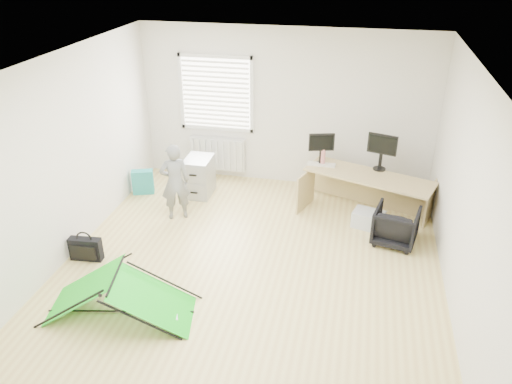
% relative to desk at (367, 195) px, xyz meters
% --- Properties ---
extents(ground, '(5.50, 5.50, 0.00)m').
position_rel_desk_xyz_m(ground, '(-1.47, -1.84, -0.33)').
color(ground, '#D6BE72').
rests_on(ground, ground).
extents(back_wall, '(5.00, 0.02, 2.70)m').
position_rel_desk_xyz_m(back_wall, '(-1.47, 0.91, 1.02)').
color(back_wall, silver).
rests_on(back_wall, ground).
extents(window, '(1.20, 0.06, 1.20)m').
position_rel_desk_xyz_m(window, '(-2.67, 0.87, 1.22)').
color(window, silver).
rests_on(window, back_wall).
extents(radiator, '(1.00, 0.12, 0.60)m').
position_rel_desk_xyz_m(radiator, '(-2.67, 0.83, 0.12)').
color(radiator, silver).
rests_on(radiator, back_wall).
extents(desk, '(2.06, 1.24, 0.67)m').
position_rel_desk_xyz_m(desk, '(0.00, 0.00, 0.00)').
color(desk, tan).
rests_on(desk, ground).
extents(filing_cabinet, '(0.43, 0.57, 0.66)m').
position_rel_desk_xyz_m(filing_cabinet, '(-2.79, 0.09, -0.00)').
color(filing_cabinet, '#9A9E9F').
rests_on(filing_cabinet, ground).
extents(monitor_left, '(0.41, 0.19, 0.39)m').
position_rel_desk_xyz_m(monitor_left, '(-0.78, 0.27, 0.53)').
color(monitor_left, black).
rests_on(monitor_left, desk).
extents(monitor_right, '(0.46, 0.22, 0.43)m').
position_rel_desk_xyz_m(monitor_right, '(0.15, 0.26, 0.55)').
color(monitor_right, black).
rests_on(monitor_right, desk).
extents(keyboard, '(0.45, 0.16, 0.02)m').
position_rel_desk_xyz_m(keyboard, '(-0.76, 0.24, 0.34)').
color(keyboard, beige).
rests_on(keyboard, desk).
extents(thermos, '(0.10, 0.10, 0.28)m').
position_rel_desk_xyz_m(thermos, '(-0.74, 0.27, 0.47)').
color(thermos, '#CF7574').
rests_on(thermos, desk).
extents(office_chair, '(0.70, 0.72, 0.55)m').
position_rel_desk_xyz_m(office_chair, '(0.42, -0.77, -0.06)').
color(office_chair, black).
rests_on(office_chair, ground).
extents(person, '(0.53, 0.47, 1.23)m').
position_rel_desk_xyz_m(person, '(-2.89, -0.75, 0.28)').
color(person, slate).
rests_on(person, ground).
extents(kite, '(1.84, 1.09, 0.54)m').
position_rel_desk_xyz_m(kite, '(-2.76, -3.01, -0.07)').
color(kite, '#12C218').
rests_on(kite, ground).
extents(storage_crate, '(0.52, 0.43, 0.25)m').
position_rel_desk_xyz_m(storage_crate, '(0.05, -0.41, -0.21)').
color(storage_crate, '#B8BDC1').
rests_on(storage_crate, ground).
extents(tote_bag, '(0.39, 0.26, 0.42)m').
position_rel_desk_xyz_m(tote_bag, '(-3.74, -0.09, -0.12)').
color(tote_bag, teal).
rests_on(tote_bag, ground).
extents(laptop_bag, '(0.45, 0.17, 0.33)m').
position_rel_desk_xyz_m(laptop_bag, '(-3.70, -2.10, -0.17)').
color(laptop_bag, black).
rests_on(laptop_bag, ground).
extents(white_box, '(0.13, 0.13, 0.10)m').
position_rel_desk_xyz_m(white_box, '(-2.08, -3.07, -0.28)').
color(white_box, silver).
rests_on(white_box, ground).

